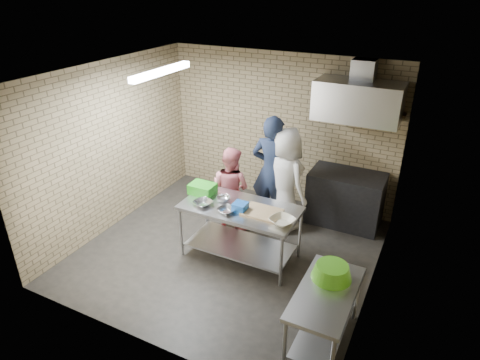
# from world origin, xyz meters

# --- Properties ---
(floor) EXTENTS (4.20, 4.20, 0.00)m
(floor) POSITION_xyz_m (0.00, 0.00, 0.00)
(floor) COLOR black
(floor) RESTS_ON ground
(ceiling) EXTENTS (4.20, 4.20, 0.00)m
(ceiling) POSITION_xyz_m (0.00, 0.00, 2.70)
(ceiling) COLOR black
(ceiling) RESTS_ON ground
(back_wall) EXTENTS (4.20, 0.06, 2.70)m
(back_wall) POSITION_xyz_m (0.00, 2.00, 1.35)
(back_wall) COLOR #937F5B
(back_wall) RESTS_ON ground
(front_wall) EXTENTS (4.20, 0.06, 2.70)m
(front_wall) POSITION_xyz_m (0.00, -2.00, 1.35)
(front_wall) COLOR #937F5B
(front_wall) RESTS_ON ground
(left_wall) EXTENTS (0.06, 4.00, 2.70)m
(left_wall) POSITION_xyz_m (-2.10, 0.00, 1.35)
(left_wall) COLOR #937F5B
(left_wall) RESTS_ON ground
(right_wall) EXTENTS (0.06, 4.00, 2.70)m
(right_wall) POSITION_xyz_m (2.10, 0.00, 1.35)
(right_wall) COLOR #937F5B
(right_wall) RESTS_ON ground
(prep_table) EXTENTS (1.69, 0.84, 0.84)m
(prep_table) POSITION_xyz_m (0.21, -0.02, 0.42)
(prep_table) COLOR silver
(prep_table) RESTS_ON floor
(side_counter) EXTENTS (0.60, 1.20, 0.75)m
(side_counter) POSITION_xyz_m (1.80, -1.10, 0.38)
(side_counter) COLOR silver
(side_counter) RESTS_ON floor
(stove) EXTENTS (1.20, 0.70, 0.90)m
(stove) POSITION_xyz_m (1.35, 1.65, 0.45)
(stove) COLOR black
(stove) RESTS_ON floor
(range_hood) EXTENTS (1.30, 0.60, 0.60)m
(range_hood) POSITION_xyz_m (1.35, 1.70, 2.10)
(range_hood) COLOR silver
(range_hood) RESTS_ON back_wall
(hood_duct) EXTENTS (0.35, 0.30, 0.30)m
(hood_duct) POSITION_xyz_m (1.35, 1.85, 2.55)
(hood_duct) COLOR #A5A8AD
(hood_duct) RESTS_ON back_wall
(wall_shelf) EXTENTS (0.80, 0.20, 0.04)m
(wall_shelf) POSITION_xyz_m (1.65, 1.89, 1.92)
(wall_shelf) COLOR #3F2B19
(wall_shelf) RESTS_ON back_wall
(fluorescent_fixture) EXTENTS (0.10, 1.25, 0.08)m
(fluorescent_fixture) POSITION_xyz_m (-1.00, 0.00, 2.64)
(fluorescent_fixture) COLOR white
(fluorescent_fixture) RESTS_ON ceiling
(green_crate) EXTENTS (0.38, 0.28, 0.15)m
(green_crate) POSITION_xyz_m (-0.49, 0.10, 0.92)
(green_crate) COLOR #23951B
(green_crate) RESTS_ON prep_table
(blue_tub) EXTENTS (0.19, 0.19, 0.12)m
(blue_tub) POSITION_xyz_m (0.26, -0.12, 0.91)
(blue_tub) COLOR blue
(blue_tub) RESTS_ON prep_table
(cutting_board) EXTENTS (0.52, 0.39, 0.03)m
(cutting_board) POSITION_xyz_m (0.56, -0.04, 0.86)
(cutting_board) COLOR tan
(cutting_board) RESTS_ON prep_table
(mixing_bowl_a) EXTENTS (0.33, 0.33, 0.06)m
(mixing_bowl_a) POSITION_xyz_m (-0.29, -0.22, 0.88)
(mixing_bowl_a) COLOR #AFB1B6
(mixing_bowl_a) RESTS_ON prep_table
(mixing_bowl_b) EXTENTS (0.25, 0.25, 0.06)m
(mixing_bowl_b) POSITION_xyz_m (-0.09, 0.03, 0.88)
(mixing_bowl_b) COLOR silver
(mixing_bowl_b) RESTS_ON prep_table
(mixing_bowl_c) EXTENTS (0.31, 0.31, 0.06)m
(mixing_bowl_c) POSITION_xyz_m (0.11, -0.24, 0.87)
(mixing_bowl_c) COLOR #B9BCC0
(mixing_bowl_c) RESTS_ON prep_table
(ceramic_bowl) EXTENTS (0.41, 0.41, 0.08)m
(ceramic_bowl) POSITION_xyz_m (0.91, -0.17, 0.88)
(ceramic_bowl) COLOR beige
(ceramic_bowl) RESTS_ON prep_table
(green_basin) EXTENTS (0.46, 0.46, 0.17)m
(green_basin) POSITION_xyz_m (1.78, -0.85, 0.83)
(green_basin) COLOR #59C626
(green_basin) RESTS_ON side_counter
(bottle_red) EXTENTS (0.07, 0.07, 0.18)m
(bottle_red) POSITION_xyz_m (1.40, 1.89, 2.03)
(bottle_red) COLOR #B22619
(bottle_red) RESTS_ON wall_shelf
(bottle_green) EXTENTS (0.06, 0.06, 0.15)m
(bottle_green) POSITION_xyz_m (1.80, 1.89, 2.02)
(bottle_green) COLOR green
(bottle_green) RESTS_ON wall_shelf
(man_navy) EXTENTS (0.70, 0.47, 1.90)m
(man_navy) POSITION_xyz_m (0.25, 1.06, 0.95)
(man_navy) COLOR black
(man_navy) RESTS_ON floor
(woman_pink) EXTENTS (0.76, 0.63, 1.41)m
(woman_pink) POSITION_xyz_m (-0.30, 0.67, 0.71)
(woman_pink) COLOR #E07682
(woman_pink) RESTS_ON floor
(woman_white) EXTENTS (1.01, 0.92, 1.73)m
(woman_white) POSITION_xyz_m (0.48, 1.07, 0.87)
(woman_white) COLOR white
(woman_white) RESTS_ON floor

